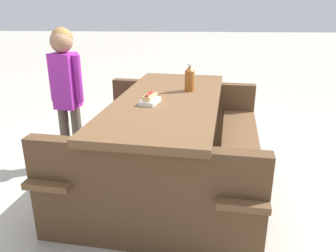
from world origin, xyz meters
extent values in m
plane|color=#ADA599|center=(0.00, 0.00, 0.00)|extent=(30.00, 30.00, 0.00)
cube|color=brown|center=(0.00, 0.00, 0.72)|extent=(1.88, 0.97, 0.05)
cube|color=brown|center=(0.07, 0.56, 0.43)|extent=(1.82, 0.50, 0.04)
cube|color=brown|center=(-0.07, -0.56, 0.43)|extent=(1.82, 0.50, 0.04)
cube|color=#4D3520|center=(0.77, -0.10, 0.35)|extent=(0.27, 1.40, 0.70)
cube|color=#4D3520|center=(-0.77, 0.10, 0.35)|extent=(0.27, 1.40, 0.70)
cylinder|color=brown|center=(-0.23, 0.16, 0.83)|extent=(0.08, 0.08, 0.17)
cone|color=brown|center=(-0.23, 0.16, 0.94)|extent=(0.07, 0.07, 0.04)
cylinder|color=silver|center=(-0.23, 0.16, 0.96)|extent=(0.04, 0.04, 0.02)
cube|color=white|center=(0.15, -0.12, 0.77)|extent=(0.20, 0.15, 0.03)
cube|color=#D8B272|center=(0.15, -0.12, 0.80)|extent=(0.16, 0.09, 0.04)
cylinder|color=maroon|center=(0.15, -0.12, 0.82)|extent=(0.14, 0.06, 0.03)
ellipsoid|color=maroon|center=(0.15, -0.12, 0.83)|extent=(0.07, 0.04, 0.01)
cylinder|color=brown|center=(-0.31, -0.84, 0.28)|extent=(0.09, 0.09, 0.56)
cylinder|color=brown|center=(-0.33, -0.96, 0.28)|extent=(0.09, 0.09, 0.56)
cube|color=purple|center=(-0.32, -0.90, 0.80)|extent=(0.21, 0.22, 0.47)
cylinder|color=purple|center=(-0.30, -0.78, 0.82)|extent=(0.07, 0.07, 0.40)
cylinder|color=purple|center=(-0.34, -1.01, 0.82)|extent=(0.07, 0.07, 0.40)
sphere|color=#997051|center=(-0.32, -0.90, 1.13)|extent=(0.19, 0.19, 0.19)
sphere|color=olive|center=(-0.33, -0.89, 1.15)|extent=(0.18, 0.18, 0.18)
camera|label=1|loc=(2.45, 0.14, 1.44)|focal=35.99mm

